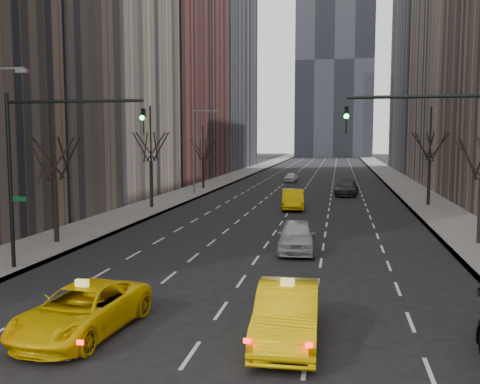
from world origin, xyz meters
The scene contains 18 objects.
sidewalk_left centered at (-12.25, 70.00, 0.07)m, with size 4.50×320.00×0.15m, color slate.
sidewalk_right centered at (12.25, 70.00, 0.07)m, with size 4.50×320.00×0.15m, color slate.
bld_left_far centered at (-21.50, 66.00, 22.00)m, with size 14.00×28.00×44.00m, color brown.
bld_left_deep centered at (-21.50, 96.00, 30.00)m, with size 14.00×30.00×60.00m, color #5C5C61.
bld_right_deep centered at (21.50, 95.00, 29.00)m, with size 14.00×30.00×58.00m, color #5C5C61.
tree_lw_b centered at (-12.00, 18.00, 3.72)m, with size 3.36×3.50×7.82m.
tree_lw_c centered at (-12.00, 34.00, 4.04)m, with size 3.36×3.50×8.74m.
tree_lw_d centered at (-12.00, 52.00, 3.56)m, with size 3.36×3.50×7.36m.
tree_rw_c centered at (12.00, 40.00, 4.04)m, with size 3.36×3.50×8.74m.
traffic_mast_left centered at (-9.11, 12.00, 5.49)m, with size 6.69×0.39×8.00m.
traffic_mast_right centered at (9.11, 12.00, 5.49)m, with size 6.69×0.39×8.00m.
streetlight_far centered at (-10.84, 45.00, 5.62)m, with size 2.83×0.22×9.00m.
taxi_suv centered at (-3.80, 5.02, 0.76)m, with size 2.52×5.46×1.52m, color yellow.
taxi_sedan centered at (2.60, 5.54, 0.86)m, with size 1.83×5.23×1.72m, color #FDC705.
silver_sedan_ahead centered at (1.86, 18.52, 0.85)m, with size 2.00×4.98×1.70m, color #A0A3A8.
far_taxi centered at (0.17, 35.76, 0.85)m, with size 1.80×5.17×1.70m, color yellow.
far_suv_grey centered at (4.90, 47.72, 0.79)m, with size 2.20×5.42×1.57m, color #29292D.
far_car_white centered at (-2.52, 64.04, 0.67)m, with size 1.58×3.92×1.33m, color silver.
Camera 1 is at (4.06, -10.10, 6.14)m, focal length 40.00 mm.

